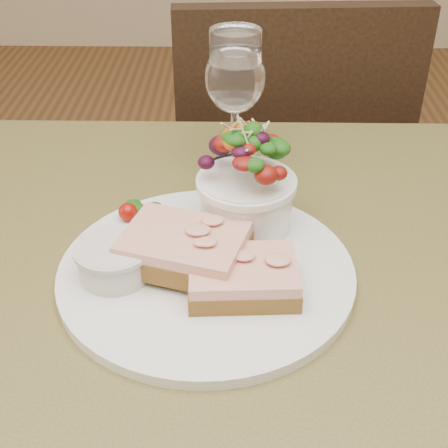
{
  "coord_description": "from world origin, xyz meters",
  "views": [
    {
      "loc": [
        -0.01,
        -0.49,
        1.17
      ],
      "look_at": [
        -0.02,
        0.03,
        0.81
      ],
      "focal_mm": 50.0,
      "sensor_mm": 36.0,
      "label": 1
    }
  ],
  "objects_px": {
    "cafe_table": "(239,358)",
    "wine_glass": "(235,82)",
    "sandwich_back": "(184,248)",
    "salad_bowl": "(246,180)",
    "sandwich_front": "(243,277)",
    "chair_far": "(275,250)",
    "dinner_plate": "(206,272)",
    "ramekin": "(114,259)"
  },
  "relations": [
    {
      "from": "ramekin",
      "to": "chair_far",
      "type": "bearing_deg",
      "value": 72.11
    },
    {
      "from": "wine_glass",
      "to": "sandwich_front",
      "type": "bearing_deg",
      "value": -87.88
    },
    {
      "from": "cafe_table",
      "to": "ramekin",
      "type": "bearing_deg",
      "value": 177.03
    },
    {
      "from": "sandwich_front",
      "to": "wine_glass",
      "type": "xyz_separation_m",
      "value": [
        -0.01,
        0.27,
        0.1
      ]
    },
    {
      "from": "chair_far",
      "to": "dinner_plate",
      "type": "bearing_deg",
      "value": 75.45
    },
    {
      "from": "chair_far",
      "to": "ramekin",
      "type": "bearing_deg",
      "value": 68.27
    },
    {
      "from": "sandwich_back",
      "to": "salad_bowl",
      "type": "bearing_deg",
      "value": 67.91
    },
    {
      "from": "salad_bowl",
      "to": "ramekin",
      "type": "bearing_deg",
      "value": -145.26
    },
    {
      "from": "dinner_plate",
      "to": "sandwich_back",
      "type": "xyz_separation_m",
      "value": [
        -0.02,
        0.0,
        0.03
      ]
    },
    {
      "from": "sandwich_back",
      "to": "cafe_table",
      "type": "bearing_deg",
      "value": -2.22
    },
    {
      "from": "wine_glass",
      "to": "salad_bowl",
      "type": "bearing_deg",
      "value": -84.96
    },
    {
      "from": "dinner_plate",
      "to": "sandwich_front",
      "type": "height_order",
      "value": "sandwich_front"
    },
    {
      "from": "dinner_plate",
      "to": "wine_glass",
      "type": "height_order",
      "value": "wine_glass"
    },
    {
      "from": "cafe_table",
      "to": "wine_glass",
      "type": "height_order",
      "value": "wine_glass"
    },
    {
      "from": "cafe_table",
      "to": "sandwich_front",
      "type": "distance_m",
      "value": 0.13
    },
    {
      "from": "dinner_plate",
      "to": "ramekin",
      "type": "bearing_deg",
      "value": -171.86
    },
    {
      "from": "sandwich_back",
      "to": "salad_bowl",
      "type": "relative_size",
      "value": 1.14
    },
    {
      "from": "chair_far",
      "to": "sandwich_back",
      "type": "bearing_deg",
      "value": 73.57
    },
    {
      "from": "dinner_plate",
      "to": "wine_glass",
      "type": "relative_size",
      "value": 1.77
    },
    {
      "from": "cafe_table",
      "to": "sandwich_front",
      "type": "height_order",
      "value": "sandwich_front"
    },
    {
      "from": "chair_far",
      "to": "salad_bowl",
      "type": "height_order",
      "value": "chair_far"
    },
    {
      "from": "wine_glass",
      "to": "cafe_table",
      "type": "bearing_deg",
      "value": -88.17
    },
    {
      "from": "cafe_table",
      "to": "chair_far",
      "type": "height_order",
      "value": "chair_far"
    },
    {
      "from": "wine_glass",
      "to": "chair_far",
      "type": "bearing_deg",
      "value": 77.2
    },
    {
      "from": "ramekin",
      "to": "salad_bowl",
      "type": "distance_m",
      "value": 0.17
    },
    {
      "from": "cafe_table",
      "to": "wine_glass",
      "type": "bearing_deg",
      "value": 91.83
    },
    {
      "from": "wine_glass",
      "to": "sandwich_back",
      "type": "bearing_deg",
      "value": -102.23
    },
    {
      "from": "ramekin",
      "to": "cafe_table",
      "type": "bearing_deg",
      "value": -2.97
    },
    {
      "from": "sandwich_back",
      "to": "wine_glass",
      "type": "xyz_separation_m",
      "value": [
        0.05,
        0.23,
        0.09
      ]
    },
    {
      "from": "cafe_table",
      "to": "sandwich_front",
      "type": "relative_size",
      "value": 7.15
    },
    {
      "from": "ramekin",
      "to": "wine_glass",
      "type": "xyz_separation_m",
      "value": [
        0.12,
        0.25,
        0.09
      ]
    },
    {
      "from": "sandwich_front",
      "to": "salad_bowl",
      "type": "distance_m",
      "value": 0.12
    },
    {
      "from": "chair_far",
      "to": "sandwich_front",
      "type": "bearing_deg",
      "value": 79.02
    },
    {
      "from": "cafe_table",
      "to": "dinner_plate",
      "type": "distance_m",
      "value": 0.12
    },
    {
      "from": "salad_bowl",
      "to": "sandwich_front",
      "type": "bearing_deg",
      "value": -91.86
    },
    {
      "from": "chair_far",
      "to": "salad_bowl",
      "type": "relative_size",
      "value": 7.09
    },
    {
      "from": "ramekin",
      "to": "salad_bowl",
      "type": "height_order",
      "value": "salad_bowl"
    },
    {
      "from": "chair_far",
      "to": "dinner_plate",
      "type": "xyz_separation_m",
      "value": [
        -0.12,
        -0.66,
        0.46
      ]
    },
    {
      "from": "chair_far",
      "to": "dinner_plate",
      "type": "height_order",
      "value": "chair_far"
    },
    {
      "from": "salad_bowl",
      "to": "wine_glass",
      "type": "height_order",
      "value": "wine_glass"
    },
    {
      "from": "sandwich_back",
      "to": "chair_far",
      "type": "bearing_deg",
      "value": 94.24
    },
    {
      "from": "dinner_plate",
      "to": "ramekin",
      "type": "distance_m",
      "value": 0.1
    }
  ]
}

